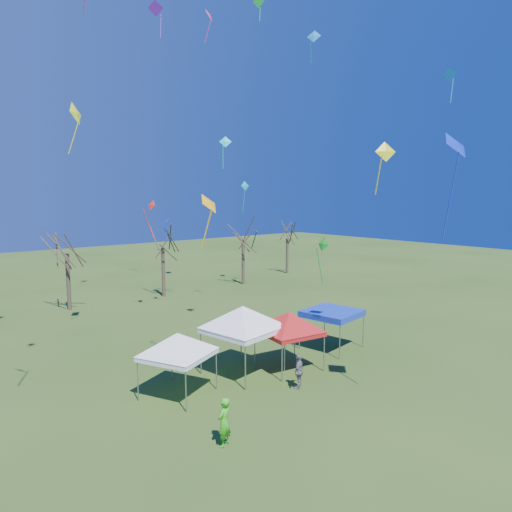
% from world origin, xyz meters
% --- Properties ---
extents(ground, '(140.00, 140.00, 0.00)m').
position_xyz_m(ground, '(0.00, 0.00, 0.00)').
color(ground, '#2B4717').
rests_on(ground, ground).
extents(tree_2, '(3.71, 3.71, 8.18)m').
position_xyz_m(tree_2, '(-2.37, 24.38, 6.29)').
color(tree_2, '#3D2D21').
rests_on(tree_2, ground).
extents(tree_3, '(3.59, 3.59, 7.91)m').
position_xyz_m(tree_3, '(6.03, 24.04, 6.08)').
color(tree_3, '#3D2D21').
rests_on(tree_3, ground).
extents(tree_4, '(3.58, 3.58, 7.89)m').
position_xyz_m(tree_4, '(15.36, 24.00, 6.06)').
color(tree_4, '#3D2D21').
rests_on(tree_4, ground).
extents(tree_5, '(3.39, 3.39, 7.46)m').
position_xyz_m(tree_5, '(23.72, 26.07, 5.73)').
color(tree_5, '#3D2D21').
rests_on(tree_5, ground).
extents(tent_white_west, '(3.67, 3.67, 3.45)m').
position_xyz_m(tent_white_west, '(-3.75, 4.60, 2.78)').
color(tent_white_west, gray).
rests_on(tent_white_west, ground).
extents(tent_white_mid, '(4.62, 4.62, 4.14)m').
position_xyz_m(tent_white_mid, '(0.24, 4.81, 3.34)').
color(tent_white_mid, gray).
rests_on(tent_white_mid, ground).
extents(tent_red, '(3.99, 3.99, 3.56)m').
position_xyz_m(tent_red, '(2.55, 3.76, 2.88)').
color(tent_red, gray).
rests_on(tent_red, ground).
extents(tent_blue, '(3.42, 3.42, 2.35)m').
position_xyz_m(tent_blue, '(6.83, 4.46, 2.16)').
color(tent_blue, gray).
rests_on(tent_blue, ground).
extents(person_green, '(0.79, 0.68, 1.84)m').
position_xyz_m(person_green, '(-4.66, -0.29, 0.92)').
color(person_green, green).
rests_on(person_green, ground).
extents(person_grey, '(1.08, 0.85, 1.71)m').
position_xyz_m(person_grey, '(1.09, 1.55, 0.85)').
color(person_grey, slate).
rests_on(person_grey, ground).
extents(kite_18, '(0.86, 0.77, 2.03)m').
position_xyz_m(kite_18, '(3.30, 10.43, 12.54)').
color(kite_18, '#0CBEB8').
rests_on(kite_18, ground).
extents(kite_27, '(1.02, 0.87, 2.45)m').
position_xyz_m(kite_27, '(4.42, -0.58, 11.21)').
color(kite_27, yellow).
rests_on(kite_27, ground).
extents(kite_9, '(0.40, 0.78, 1.93)m').
position_xyz_m(kite_9, '(11.00, -0.01, 15.78)').
color(kite_9, blue).
rests_on(kite_9, ground).
extents(kite_6, '(1.43, 1.30, 2.93)m').
position_xyz_m(kite_6, '(9.24, 20.73, 24.42)').
color(kite_6, '#DB3093').
rests_on(kite_6, ground).
extents(kite_22, '(0.94, 0.99, 2.99)m').
position_xyz_m(kite_22, '(2.14, 18.42, 8.44)').
color(kite_22, red).
rests_on(kite_22, ground).
extents(kite_25, '(0.64, 0.76, 1.54)m').
position_xyz_m(kite_25, '(3.12, 2.83, 16.85)').
color(kite_25, '#1273C1').
rests_on(kite_25, ground).
extents(kite_15, '(0.63, 0.77, 1.65)m').
position_xyz_m(kite_15, '(6.49, 10.98, 21.78)').
color(kite_15, green).
rests_on(kite_15, ground).
extents(kite_17, '(0.55, 0.95, 2.84)m').
position_xyz_m(kite_17, '(6.05, 4.60, 6.36)').
color(kite_17, green).
rests_on(kite_17, ground).
extents(kite_3, '(1.45, 1.26, 3.32)m').
position_xyz_m(kite_3, '(6.66, 25.31, 25.68)').
color(kite_3, purple).
rests_on(kite_3, ground).
extents(kite_5, '(1.30, 0.91, 4.14)m').
position_xyz_m(kite_5, '(2.78, -4.76, 11.05)').
color(kite_5, '#122BC3').
rests_on(kite_5, ground).
extents(kite_19, '(0.72, 0.89, 2.04)m').
position_xyz_m(kite_19, '(4.02, 19.59, 7.12)').
color(kite_19, '#1336D1').
rests_on(kite_19, ground).
extents(kite_12, '(1.00, 0.43, 3.16)m').
position_xyz_m(kite_12, '(15.19, 23.40, 10.19)').
color(kite_12, '#0BA6B2').
rests_on(kite_12, ground).
extents(kite_1, '(1.27, 1.13, 2.34)m').
position_xyz_m(kite_1, '(-3.06, 2.86, 8.88)').
color(kite_1, '#FBAE0D').
rests_on(kite_1, ground).
extents(kite_11, '(1.33, 1.32, 3.03)m').
position_xyz_m(kite_11, '(-4.53, 14.24, 13.94)').
color(kite_11, '#DDF71A').
rests_on(kite_11, ground).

